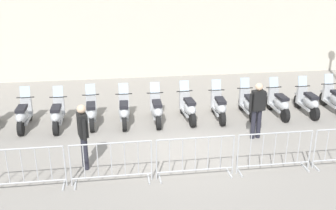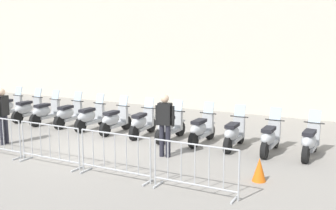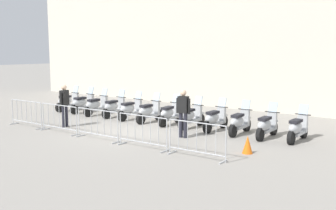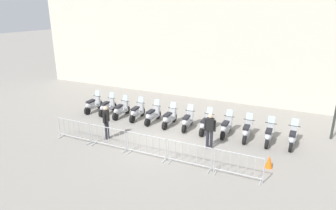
{
  "view_description": "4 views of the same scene",
  "coord_description": "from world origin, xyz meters",
  "px_view_note": "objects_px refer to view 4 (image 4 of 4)",
  "views": [
    {
      "loc": [
        -0.06,
        -10.08,
        4.96
      ],
      "look_at": [
        -0.48,
        1.27,
        0.84
      ],
      "focal_mm": 41.58,
      "sensor_mm": 36.0,
      "label": 1
    },
    {
      "loc": [
        8.73,
        -7.45,
        3.22
      ],
      "look_at": [
        1.33,
        2.0,
        1.19
      ],
      "focal_mm": 42.3,
      "sensor_mm": 36.0,
      "label": 2
    },
    {
      "loc": [
        11.93,
        -9.5,
        3.25
      ],
      "look_at": [
        0.53,
        1.63,
        0.93
      ],
      "focal_mm": 43.07,
      "sensor_mm": 36.0,
      "label": 3
    },
    {
      "loc": [
        7.88,
        -10.78,
        6.56
      ],
      "look_at": [
        -1.16,
        2.17,
        1.09
      ],
      "focal_mm": 32.01,
      "sensor_mm": 36.0,
      "label": 4
    }
  ],
  "objects_px": {
    "motorcycle_4": "(152,115)",
    "motorcycle_0": "(93,105)",
    "motorcycle_7": "(206,124)",
    "officer_mid_plaza": "(106,120)",
    "barrier_segment_3": "(189,155)",
    "officer_near_row_end": "(210,129)",
    "motorcycle_8": "(226,127)",
    "motorcycle_5": "(169,118)",
    "traffic_cone": "(269,162)",
    "motorcycle_9": "(247,131)",
    "barrier_segment_4": "(238,166)",
    "barrier_segment_1": "(108,138)",
    "motorcycle_10": "(269,135)",
    "motorcycle_11": "(292,138)",
    "motorcycle_2": "(120,110)",
    "motorcycle_3": "(137,112)",
    "barrier_segment_2": "(146,146)",
    "barrier_segment_0": "(74,131)",
    "motorcycle_6": "(187,121)"
  },
  "relations": [
    {
      "from": "barrier_segment_3",
      "to": "barrier_segment_4",
      "type": "bearing_deg",
      "value": 10.38
    },
    {
      "from": "motorcycle_9",
      "to": "barrier_segment_4",
      "type": "relative_size",
      "value": 0.9
    },
    {
      "from": "motorcycle_3",
      "to": "motorcycle_7",
      "type": "distance_m",
      "value": 4.23
    },
    {
      "from": "motorcycle_10",
      "to": "barrier_segment_4",
      "type": "height_order",
      "value": "motorcycle_10"
    },
    {
      "from": "motorcycle_7",
      "to": "motorcycle_11",
      "type": "height_order",
      "value": "same"
    },
    {
      "from": "motorcycle_3",
      "to": "barrier_segment_4",
      "type": "distance_m",
      "value": 7.65
    },
    {
      "from": "barrier_segment_1",
      "to": "motorcycle_7",
      "type": "bearing_deg",
      "value": 55.28
    },
    {
      "from": "motorcycle_4",
      "to": "motorcycle_0",
      "type": "bearing_deg",
      "value": -170.63
    },
    {
      "from": "motorcycle_4",
      "to": "barrier_segment_3",
      "type": "xyz_separation_m",
      "value": [
        4.21,
        -2.91,
        0.07
      ]
    },
    {
      "from": "motorcycle_11",
      "to": "traffic_cone",
      "type": "xyz_separation_m",
      "value": [
        -0.3,
        -2.51,
        -0.18
      ]
    },
    {
      "from": "traffic_cone",
      "to": "officer_near_row_end",
      "type": "bearing_deg",
      "value": 176.82
    },
    {
      "from": "motorcycle_7",
      "to": "motorcycle_9",
      "type": "distance_m",
      "value": 2.12
    },
    {
      "from": "motorcycle_8",
      "to": "officer_mid_plaza",
      "type": "height_order",
      "value": "officer_mid_plaza"
    },
    {
      "from": "motorcycle_2",
      "to": "barrier_segment_1",
      "type": "xyz_separation_m",
      "value": [
        2.3,
        -3.25,
        0.07
      ]
    },
    {
      "from": "motorcycle_4",
      "to": "traffic_cone",
      "type": "distance_m",
      "value": 7.06
    },
    {
      "from": "motorcycle_9",
      "to": "traffic_cone",
      "type": "bearing_deg",
      "value": -48.81
    },
    {
      "from": "motorcycle_5",
      "to": "motorcycle_8",
      "type": "height_order",
      "value": "same"
    },
    {
      "from": "motorcycle_5",
      "to": "motorcycle_11",
      "type": "height_order",
      "value": "same"
    },
    {
      "from": "motorcycle_2",
      "to": "barrier_segment_0",
      "type": "xyz_separation_m",
      "value": [
        0.31,
        -3.61,
        0.07
      ]
    },
    {
      "from": "motorcycle_3",
      "to": "barrier_segment_0",
      "type": "xyz_separation_m",
      "value": [
        -0.72,
        -3.89,
        0.07
      ]
    },
    {
      "from": "barrier_segment_3",
      "to": "officer_near_row_end",
      "type": "distance_m",
      "value": 2.06
    },
    {
      "from": "motorcycle_7",
      "to": "traffic_cone",
      "type": "height_order",
      "value": "motorcycle_7"
    },
    {
      "from": "motorcycle_0",
      "to": "barrier_segment_1",
      "type": "relative_size",
      "value": 0.9
    },
    {
      "from": "motorcycle_9",
      "to": "barrier_segment_1",
      "type": "bearing_deg",
      "value": -137.41
    },
    {
      "from": "motorcycle_9",
      "to": "officer_mid_plaza",
      "type": "relative_size",
      "value": 0.99
    },
    {
      "from": "motorcycle_7",
      "to": "officer_mid_plaza",
      "type": "height_order",
      "value": "officer_mid_plaza"
    },
    {
      "from": "motorcycle_6",
      "to": "motorcycle_7",
      "type": "distance_m",
      "value": 1.05
    },
    {
      "from": "barrier_segment_2",
      "to": "barrier_segment_3",
      "type": "bearing_deg",
      "value": 10.38
    },
    {
      "from": "motorcycle_3",
      "to": "motorcycle_10",
      "type": "height_order",
      "value": "same"
    },
    {
      "from": "motorcycle_6",
      "to": "motorcycle_11",
      "type": "bearing_deg",
      "value": 11.31
    },
    {
      "from": "motorcycle_7",
      "to": "barrier_segment_1",
      "type": "xyz_separation_m",
      "value": [
        -2.91,
        -4.19,
        0.07
      ]
    },
    {
      "from": "motorcycle_4",
      "to": "motorcycle_5",
      "type": "height_order",
      "value": "same"
    },
    {
      "from": "motorcycle_11",
      "to": "barrier_segment_3",
      "type": "distance_m",
      "value": 5.32
    },
    {
      "from": "barrier_segment_4",
      "to": "motorcycle_2",
      "type": "bearing_deg",
      "value": 165.45
    },
    {
      "from": "motorcycle_8",
      "to": "barrier_segment_1",
      "type": "bearing_deg",
      "value": -131.45
    },
    {
      "from": "barrier_segment_2",
      "to": "traffic_cone",
      "type": "distance_m",
      "value": 5.25
    },
    {
      "from": "motorcycle_3",
      "to": "motorcycle_10",
      "type": "bearing_deg",
      "value": 9.66
    },
    {
      "from": "motorcycle_5",
      "to": "motorcycle_8",
      "type": "relative_size",
      "value": 1.0
    },
    {
      "from": "barrier_segment_4",
      "to": "motorcycle_11",
      "type": "bearing_deg",
      "value": 75.0
    },
    {
      "from": "barrier_segment_2",
      "to": "officer_mid_plaza",
      "type": "relative_size",
      "value": 1.11
    },
    {
      "from": "motorcycle_5",
      "to": "officer_mid_plaza",
      "type": "relative_size",
      "value": 0.99
    },
    {
      "from": "motorcycle_10",
      "to": "barrier_segment_3",
      "type": "relative_size",
      "value": 0.9
    },
    {
      "from": "motorcycle_9",
      "to": "barrier_segment_4",
      "type": "distance_m",
      "value": 3.63
    },
    {
      "from": "motorcycle_7",
      "to": "barrier_segment_2",
      "type": "xyz_separation_m",
      "value": [
        -0.91,
        -3.83,
        0.07
      ]
    },
    {
      "from": "motorcycle_6",
      "to": "barrier_segment_1",
      "type": "xyz_separation_m",
      "value": [
        -1.87,
        -4.04,
        0.07
      ]
    },
    {
      "from": "barrier_segment_4",
      "to": "officer_near_row_end",
      "type": "height_order",
      "value": "officer_near_row_end"
    },
    {
      "from": "barrier_segment_0",
      "to": "motorcycle_8",
      "type": "bearing_deg",
      "value": 39.12
    },
    {
      "from": "barrier_segment_2",
      "to": "officer_mid_plaza",
      "type": "bearing_deg",
      "value": 172.95
    },
    {
      "from": "barrier_segment_0",
      "to": "officer_near_row_end",
      "type": "xyz_separation_m",
      "value": [
        5.88,
        3.1,
        0.46
      ]
    },
    {
      "from": "motorcycle_8",
      "to": "traffic_cone",
      "type": "distance_m",
      "value": 3.4
    }
  ]
}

